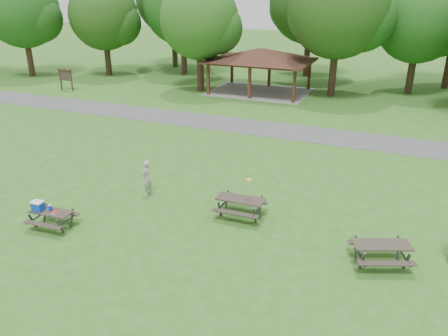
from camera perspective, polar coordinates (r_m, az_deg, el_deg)
ground at (r=16.75m, az=-8.57°, el=-8.50°), size 160.00×160.00×0.00m
asphalt_path at (r=28.55m, az=5.94°, el=5.08°), size 120.00×3.20×0.02m
pavilion at (r=38.37m, az=4.82°, el=14.34°), size 8.60×7.01×3.76m
notice_board at (r=41.58m, az=-20.01°, el=11.29°), size 1.60×0.30×1.88m
tree_row_a at (r=49.42m, az=-24.76°, el=17.95°), size 7.56×7.20×9.97m
tree_row_b at (r=47.39m, az=-15.33°, el=18.43°), size 7.14×6.80×9.28m
tree_row_c at (r=46.52m, az=-5.34°, el=20.09°), size 8.19×7.80×10.67m
tree_row_d at (r=38.53m, az=-3.11°, el=18.48°), size 6.93×6.60×9.27m
tree_row_e at (r=37.60m, az=14.93°, el=19.24°), size 8.40×8.00×11.02m
tree_row_f at (r=40.72m, az=24.28°, el=16.95°), size 7.35×7.00×9.55m
tree_deep_a at (r=51.00m, az=-6.61°, el=20.94°), size 8.40×8.00×11.38m
tree_deep_b at (r=46.18m, az=11.37°, el=20.19°), size 8.40×8.00×11.13m
picnic_table_near at (r=18.02m, az=-22.10°, el=-5.31°), size 1.72×1.42×1.14m
picnic_table_middle at (r=17.47m, az=2.15°, el=-4.56°), size 1.95×1.60×0.82m
picnic_table_far at (r=15.53m, az=19.85°, el=-9.89°), size 2.29×2.08×0.81m
frisbee_in_flight at (r=17.10m, az=3.29°, el=-1.53°), size 0.25×0.25×0.02m
frisbee_thrower at (r=19.47m, az=-10.08°, el=-1.28°), size 0.43×0.61×1.61m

